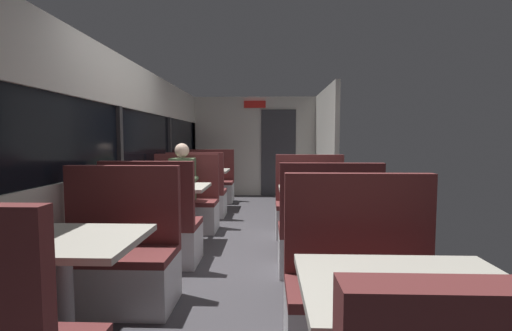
{
  "coord_description": "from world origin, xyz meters",
  "views": [
    {
      "loc": [
        0.31,
        -4.08,
        1.32
      ],
      "look_at": [
        0.09,
        2.41,
        0.83
      ],
      "focal_mm": 24.79,
      "sensor_mm": 36.0,
      "label": 1
    }
  ],
  "objects_px": {
    "bench_rear_aisle_facing_end": "(328,240)",
    "dining_table_far_window": "(205,175)",
    "bench_mid_window_facing_end": "(153,233)",
    "bench_far_window_facing_entry": "(211,186)",
    "bench_rear_aisle_facing_entry": "(310,211)",
    "dining_table_near_window": "(63,254)",
    "dining_table_mid_window": "(171,194)",
    "bench_far_window_facing_end": "(197,197)",
    "dining_table_rear_aisle": "(318,197)",
    "dining_table_front_aisle": "(412,308)",
    "bench_front_aisle_facing_entry": "(364,302)",
    "bench_mid_window_facing_entry": "(185,208)",
    "seated_passenger": "(183,194)",
    "bench_near_window_facing_entry": "(116,264)"
  },
  "relations": [
    {
      "from": "bench_near_window_facing_entry",
      "to": "bench_mid_window_facing_entry",
      "type": "height_order",
      "value": "same"
    },
    {
      "from": "bench_mid_window_facing_entry",
      "to": "bench_far_window_facing_end",
      "type": "distance_m",
      "value": 0.92
    },
    {
      "from": "bench_mid_window_facing_entry",
      "to": "bench_near_window_facing_entry",
      "type": "bearing_deg",
      "value": -90.0
    },
    {
      "from": "bench_mid_window_facing_entry",
      "to": "dining_table_mid_window",
      "type": "bearing_deg",
      "value": -90.0
    },
    {
      "from": "bench_near_window_facing_entry",
      "to": "dining_table_rear_aisle",
      "type": "bearing_deg",
      "value": 38.33
    },
    {
      "from": "bench_near_window_facing_entry",
      "to": "bench_rear_aisle_facing_entry",
      "type": "distance_m",
      "value": 2.77
    },
    {
      "from": "dining_table_near_window",
      "to": "dining_table_front_aisle",
      "type": "bearing_deg",
      "value": -18.53
    },
    {
      "from": "dining_table_front_aisle",
      "to": "bench_rear_aisle_facing_end",
      "type": "xyz_separation_m",
      "value": [
        0.0,
        2.02,
        -0.31
      ]
    },
    {
      "from": "dining_table_rear_aisle",
      "to": "seated_passenger",
      "type": "xyz_separation_m",
      "value": [
        -1.79,
        0.83,
        -0.1
      ]
    },
    {
      "from": "bench_front_aisle_facing_entry",
      "to": "bench_rear_aisle_facing_entry",
      "type": "height_order",
      "value": "same"
    },
    {
      "from": "dining_table_far_window",
      "to": "dining_table_rear_aisle",
      "type": "bearing_deg",
      "value": -54.56
    },
    {
      "from": "dining_table_mid_window",
      "to": "dining_table_far_window",
      "type": "relative_size",
      "value": 1.0
    },
    {
      "from": "bench_far_window_facing_entry",
      "to": "bench_rear_aisle_facing_entry",
      "type": "xyz_separation_m",
      "value": [
        1.79,
        -2.51,
        0.0
      ]
    },
    {
      "from": "dining_table_rear_aisle",
      "to": "bench_mid_window_facing_entry",
      "type": "bearing_deg",
      "value": 153.32
    },
    {
      "from": "bench_rear_aisle_facing_end",
      "to": "dining_table_mid_window",
      "type": "bearing_deg",
      "value": 153.32
    },
    {
      "from": "dining_table_mid_window",
      "to": "bench_mid_window_facing_end",
      "type": "xyz_separation_m",
      "value": [
        0.0,
        -0.7,
        -0.31
      ]
    },
    {
      "from": "bench_rear_aisle_facing_end",
      "to": "bench_rear_aisle_facing_entry",
      "type": "relative_size",
      "value": 1.0
    },
    {
      "from": "bench_far_window_facing_end",
      "to": "bench_rear_aisle_facing_end",
      "type": "bearing_deg",
      "value": -54.56
    },
    {
      "from": "bench_mid_window_facing_end",
      "to": "bench_far_window_facing_end",
      "type": "distance_m",
      "value": 2.31
    },
    {
      "from": "bench_front_aisle_facing_entry",
      "to": "bench_rear_aisle_facing_end",
      "type": "distance_m",
      "value": 1.32
    },
    {
      "from": "bench_far_window_facing_entry",
      "to": "bench_rear_aisle_facing_end",
      "type": "xyz_separation_m",
      "value": [
        1.79,
        -3.91,
        0.0
      ]
    },
    {
      "from": "bench_mid_window_facing_end",
      "to": "bench_rear_aisle_facing_end",
      "type": "height_order",
      "value": "same"
    },
    {
      "from": "dining_table_mid_window",
      "to": "bench_mid_window_facing_entry",
      "type": "height_order",
      "value": "bench_mid_window_facing_entry"
    },
    {
      "from": "bench_mid_window_facing_end",
      "to": "seated_passenger",
      "type": "distance_m",
      "value": 1.34
    },
    {
      "from": "bench_front_aisle_facing_entry",
      "to": "bench_rear_aisle_facing_end",
      "type": "bearing_deg",
      "value": 90.0
    },
    {
      "from": "dining_table_mid_window",
      "to": "bench_front_aisle_facing_entry",
      "type": "height_order",
      "value": "bench_front_aisle_facing_entry"
    },
    {
      "from": "bench_mid_window_facing_end",
      "to": "bench_far_window_facing_entry",
      "type": "distance_m",
      "value": 3.71
    },
    {
      "from": "bench_rear_aisle_facing_entry",
      "to": "bench_mid_window_facing_entry",
      "type": "bearing_deg",
      "value": 173.62
    },
    {
      "from": "dining_table_rear_aisle",
      "to": "seated_passenger",
      "type": "height_order",
      "value": "seated_passenger"
    },
    {
      "from": "dining_table_near_window",
      "to": "dining_table_mid_window",
      "type": "relative_size",
      "value": 1.0
    },
    {
      "from": "bench_mid_window_facing_end",
      "to": "bench_rear_aisle_facing_entry",
      "type": "distance_m",
      "value": 2.15
    },
    {
      "from": "bench_rear_aisle_facing_end",
      "to": "bench_far_window_facing_end",
      "type": "bearing_deg",
      "value": 125.44
    },
    {
      "from": "bench_mid_window_facing_entry",
      "to": "bench_far_window_facing_end",
      "type": "relative_size",
      "value": 1.0
    },
    {
      "from": "dining_table_far_window",
      "to": "dining_table_front_aisle",
      "type": "relative_size",
      "value": 1.0
    },
    {
      "from": "bench_front_aisle_facing_entry",
      "to": "bench_rear_aisle_facing_entry",
      "type": "bearing_deg",
      "value": 90.0
    },
    {
      "from": "bench_rear_aisle_facing_entry",
      "to": "dining_table_rear_aisle",
      "type": "bearing_deg",
      "value": -90.0
    },
    {
      "from": "dining_table_mid_window",
      "to": "bench_rear_aisle_facing_entry",
      "type": "height_order",
      "value": "bench_rear_aisle_facing_entry"
    },
    {
      "from": "bench_near_window_facing_entry",
      "to": "bench_front_aisle_facing_entry",
      "type": "relative_size",
      "value": 1.0
    },
    {
      "from": "bench_rear_aisle_facing_end",
      "to": "dining_table_far_window",
      "type": "bearing_deg",
      "value": 119.11
    },
    {
      "from": "dining_table_mid_window",
      "to": "bench_far_window_facing_entry",
      "type": "bearing_deg",
      "value": 90.0
    },
    {
      "from": "bench_mid_window_facing_entry",
      "to": "bench_rear_aisle_facing_end",
      "type": "distance_m",
      "value": 2.4
    },
    {
      "from": "dining_table_near_window",
      "to": "bench_near_window_facing_entry",
      "type": "bearing_deg",
      "value": 90.0
    },
    {
      "from": "bench_near_window_facing_entry",
      "to": "bench_far_window_facing_end",
      "type": "height_order",
      "value": "same"
    },
    {
      "from": "dining_table_near_window",
      "to": "bench_mid_window_facing_end",
      "type": "height_order",
      "value": "bench_mid_window_facing_end"
    },
    {
      "from": "dining_table_mid_window",
      "to": "dining_table_far_window",
      "type": "distance_m",
      "value": 2.31
    },
    {
      "from": "dining_table_rear_aisle",
      "to": "bench_rear_aisle_facing_end",
      "type": "distance_m",
      "value": 0.77
    },
    {
      "from": "dining_table_mid_window",
      "to": "bench_far_window_facing_entry",
      "type": "relative_size",
      "value": 0.82
    },
    {
      "from": "bench_far_window_facing_entry",
      "to": "bench_front_aisle_facing_entry",
      "type": "xyz_separation_m",
      "value": [
        1.79,
        -5.23,
        0.0
      ]
    },
    {
      "from": "dining_table_rear_aisle",
      "to": "bench_rear_aisle_facing_end",
      "type": "height_order",
      "value": "bench_rear_aisle_facing_end"
    },
    {
      "from": "bench_mid_window_facing_entry",
      "to": "seated_passenger",
      "type": "bearing_deg",
      "value": -90.0
    }
  ]
}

